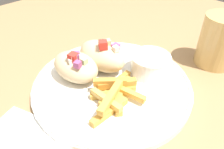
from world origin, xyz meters
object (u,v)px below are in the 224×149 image
Objects in this scene: pita_sandwich_near at (76,66)px; pita_sandwich_far at (102,56)px; plate at (112,84)px; sauce_ramekin at (150,63)px; water_glass at (219,43)px; fries_pile at (115,92)px.

pita_sandwich_far is at bearing 73.19° from pita_sandwich_near.
pita_sandwich_far is at bearing 157.01° from plate.
water_glass is (0.07, 0.15, 0.01)m from sauce_ramekin.
sauce_ramekin is at bearing 90.11° from fries_pile.
water_glass reaches higher than fries_pile.
sauce_ramekin is at bearing 46.06° from pita_sandwich_near.
sauce_ramekin is 0.72× the size of water_glass.
fries_pile is 1.25× the size of water_glass.
sauce_ramekin is at bearing 29.73° from pita_sandwich_far.
plate is at bearing -114.61° from water_glass.
pita_sandwich_far is (-0.05, 0.02, 0.04)m from plate.
plate is 2.19× the size of fries_pile.
water_glass is at bearing 74.12° from fries_pile.
pita_sandwich_near is 0.15m from sauce_ramekin.
water_glass is (0.10, 0.23, 0.04)m from plate.
water_glass is at bearing 64.40° from sauce_ramekin.
water_glass reaches higher than pita_sandwich_far.
pita_sandwich_far is 1.42× the size of sauce_ramekin.
pita_sandwich_far is 0.10m from fries_pile.
fries_pile is (0.08, -0.05, -0.02)m from pita_sandwich_far.
water_glass is at bearing 53.30° from pita_sandwich_near.
pita_sandwich_far reaches higher than plate.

